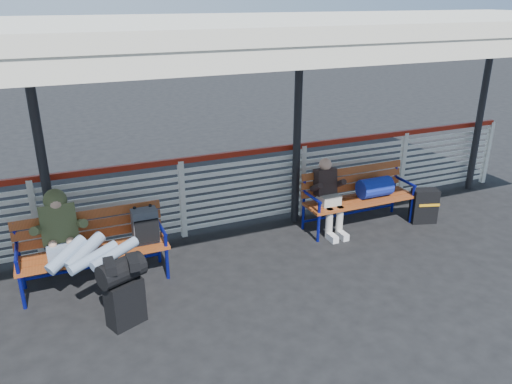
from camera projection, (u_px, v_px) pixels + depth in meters
name	position (u px, v px, depth m)	size (l,w,h in m)	color
ground	(227.00, 302.00, 5.95)	(60.00, 60.00, 0.00)	black
fence	(182.00, 196.00, 7.33)	(12.08, 0.08, 1.24)	silver
canopy	(195.00, 30.00, 5.58)	(12.60, 3.60, 3.16)	silver
luggage_stack	(124.00, 289.00, 5.40)	(0.56, 0.44, 0.81)	black
bench_left	(108.00, 237.00, 6.23)	(1.80, 0.56, 0.92)	#A4481F
bench_right	(365.00, 190.00, 7.77)	(1.80, 0.56, 0.92)	#A4481F
traveler_man	(81.00, 246.00, 5.77)	(0.93, 1.64, 0.77)	#869BB5
companion_person	(329.00, 196.00, 7.51)	(0.32, 0.66, 1.15)	#B4AEA3
suitcase_side	(424.00, 206.00, 7.96)	(0.45, 0.35, 0.55)	black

